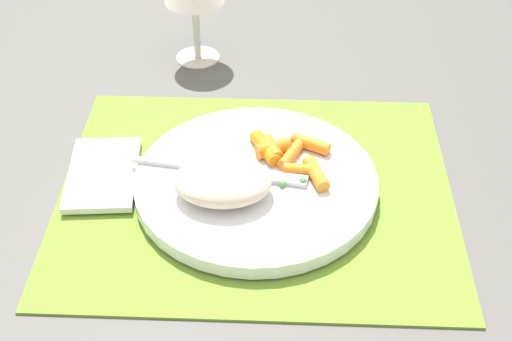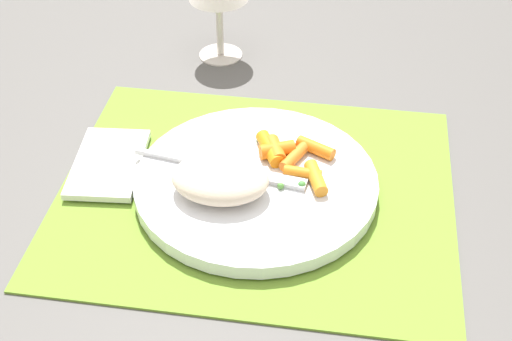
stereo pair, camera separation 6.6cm
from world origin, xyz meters
TOP-DOWN VIEW (x-y plane):
  - ground_plane at (0.00, 0.00)m, footprint 2.40×2.40m
  - placemat at (0.00, 0.00)m, footprint 0.44×0.36m
  - plate at (0.00, 0.00)m, footprint 0.27×0.27m
  - rice_mound at (-0.03, -0.03)m, footprint 0.10×0.08m
  - carrot_portion at (0.03, 0.03)m, footprint 0.09×0.09m
  - pea_scatter at (0.03, 0.02)m, footprint 0.09×0.09m
  - fork at (-0.02, 0.00)m, footprint 0.20×0.04m
  - napkin at (-0.18, 0.01)m, footprint 0.09×0.13m

SIDE VIEW (x-z plane):
  - ground_plane at x=0.00m, z-range 0.00..0.00m
  - placemat at x=0.00m, z-range 0.00..0.01m
  - napkin at x=-0.18m, z-range 0.01..0.01m
  - plate at x=0.00m, z-range 0.01..0.02m
  - fork at x=-0.02m, z-range 0.02..0.03m
  - pea_scatter at x=0.03m, z-range 0.02..0.03m
  - carrot_portion at x=0.03m, z-range 0.02..0.04m
  - rice_mound at x=-0.03m, z-range 0.02..0.06m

